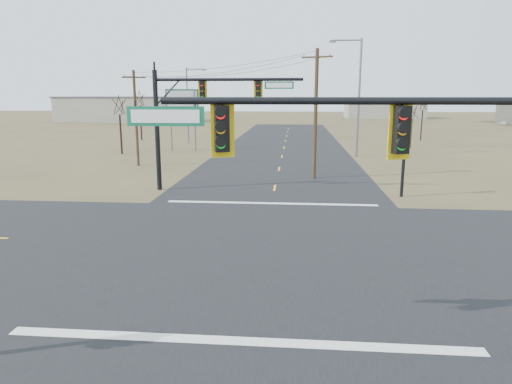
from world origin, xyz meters
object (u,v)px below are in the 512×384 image
Objects in this scene: utility_pole_near at (316,113)px; bare_tree_a at (119,105)px; streetlight_c at (189,101)px; pedestal_signal_ne at (405,141)px; utility_pole_far at (136,116)px; mast_arm_near at (405,154)px; streetlight_a at (357,91)px; bare_tree_c at (413,111)px; highway_sign at (182,108)px; bare_tree_d at (423,104)px; mast_arm_far at (200,105)px; bare_tree_b at (140,98)px.

bare_tree_a is (-19.68, 12.84, 0.27)m from utility_pole_near.
bare_tree_a is at bearing -93.98° from streetlight_c.
utility_pole_far is (-20.30, 11.02, 0.90)m from pedestal_signal_ne.
streetlight_a reaches higher than mast_arm_near.
streetlight_c is at bearing 89.52° from utility_pole_far.
mast_arm_near is 46.01m from bare_tree_c.
highway_sign is (-19.01, 22.40, 1.32)m from pedestal_signal_ne.
utility_pole_near reaches higher than bare_tree_d.
bare_tree_a is 1.05× the size of bare_tree_d.
streetlight_a is 11.50m from bare_tree_c.
bare_tree_c is at bearing 57.32° from mast_arm_near.
pedestal_signal_ne is at bearing -12.95° from mast_arm_far.
streetlight_c is 1.54× the size of bare_tree_d.
mast_arm_far is 1.01× the size of utility_pole_near.
bare_tree_b reaches higher than highway_sign.
bare_tree_d is (29.66, 14.32, 0.25)m from highway_sign.
utility_pole_near reaches higher than mast_arm_far.
streetlight_a reaches higher than pedestal_signal_ne.
streetlight_c reaches higher than mast_arm_near.
mast_arm_far is at bearing 95.89° from mast_arm_near.
utility_pole_near is 21.52m from highway_sign.
streetlight_a reaches higher than bare_tree_c.
streetlight_a is (11.95, 17.86, 0.97)m from mast_arm_far.
highway_sign is (-14.90, 39.83, -0.08)m from mast_arm_near.
bare_tree_b is (-7.70, 3.64, 0.41)m from streetlight_c.
streetlight_a is 1.21× the size of streetlight_c.
mast_arm_far is at bearing -55.55° from bare_tree_a.
highway_sign is 1.23× the size of bare_tree_c.
utility_pole_near is 1.44× the size of bare_tree_a.
mast_arm_near is at bearing -87.58° from utility_pole_near.
pedestal_signal_ne is (4.11, 17.44, -1.40)m from mast_arm_near.
streetlight_c is at bearing 95.85° from mast_arm_far.
streetlight_a reaches higher than utility_pole_near.
mast_arm_far reaches higher than bare_tree_a.
streetlight_a reaches higher than bare_tree_a.
pedestal_signal_ne is 29.40m from highway_sign.
utility_pole_near is at bearing 73.70° from mast_arm_near.
streetlight_c reaches higher than highway_sign.
mast_arm_near is at bearing -60.30° from bare_tree_a.
utility_pole_far is 21.31m from streetlight_a.
bare_tree_a is 0.90× the size of bare_tree_b.
utility_pole_far is at bearing 161.63° from utility_pole_near.
utility_pole_far is 31.73m from bare_tree_c.
mast_arm_far is 22.41m from highway_sign.
highway_sign is 18.84m from streetlight_a.
streetlight_a is at bearing 21.58° from utility_pole_far.
bare_tree_c is (27.12, -3.31, -1.03)m from streetlight_c.
bare_tree_c is at bearing -11.28° from bare_tree_b.
highway_sign is at bearing 31.82° from bare_tree_a.
pedestal_signal_ne is at bearing -99.75° from streetlight_a.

